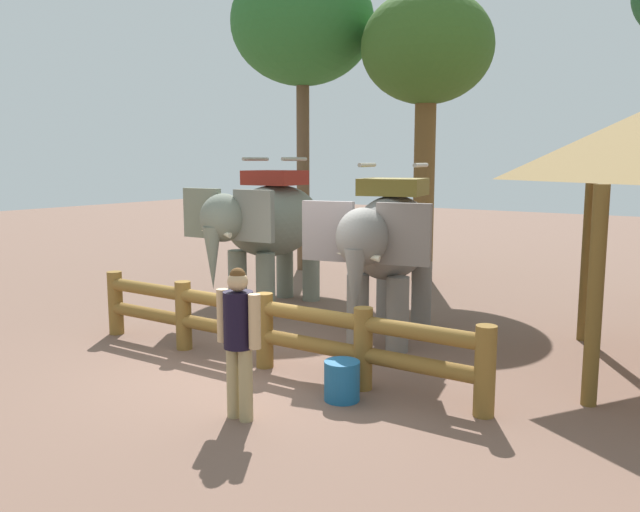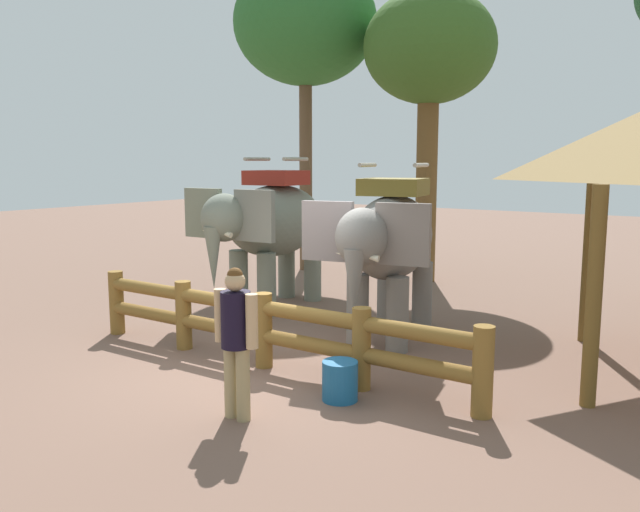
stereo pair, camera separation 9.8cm
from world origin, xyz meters
The scene contains 8 objects.
ground_plane centered at (0.00, 0.00, 0.00)m, with size 60.00×60.00×0.00m, color brown.
log_fence centered at (0.00, 0.22, 0.60)m, with size 6.55×0.26×1.05m.
elephant_near_left centered at (-2.22, 3.15, 1.64)m, with size 1.94×3.40×2.92m.
elephant_center centered at (0.77, 2.41, 1.59)m, with size 2.03×3.36×2.82m.
tourist_woman_in_black centered at (0.92, -1.38, 0.99)m, with size 0.61×0.34×1.71m.
tree_back_center centered at (-0.97, 7.47, 5.28)m, with size 3.02×3.02×6.71m.
tree_far_right centered at (-4.28, 7.23, 6.22)m, with size 3.62×3.62×7.81m.
feed_bucket centered at (1.56, -0.26, 0.24)m, with size 0.43×0.43×0.48m.
Camera 1 is at (5.50, -6.64, 2.87)m, focal length 36.46 mm.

